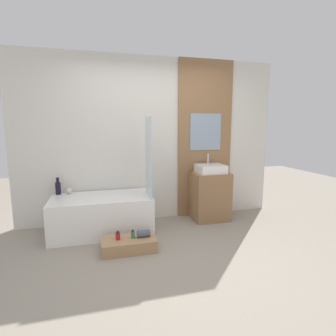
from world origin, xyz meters
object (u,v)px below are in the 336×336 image
object	(u,v)px
vase_round_light	(69,191)
wooden_step_bench	(129,244)
bottle_soap_secondary	(133,234)
bathtub	(102,214)
bottle_soap_primary	(118,236)
vase_tall_dark	(58,188)
sink	(210,169)

from	to	relation	value
vase_round_light	wooden_step_bench	bearing A→B (deg)	-50.74
vase_round_light	bottle_soap_secondary	world-z (taller)	vase_round_light
bathtub	wooden_step_bench	world-z (taller)	bathtub
wooden_step_bench	bottle_soap_secondary	size ratio (longest dim) A/B	6.43
bottle_soap_primary	vase_round_light	bearing A→B (deg)	124.04
wooden_step_bench	vase_tall_dark	xyz separation A→B (m)	(-0.92, 0.95, 0.56)
bottle_soap_secondary	wooden_step_bench	bearing A→B (deg)	180.00
bottle_soap_primary	bottle_soap_secondary	xyz separation A→B (m)	(0.18, 0.00, -0.00)
bathtub	sink	xyz separation A→B (m)	(1.73, 0.12, 0.58)
bathtub	vase_round_light	xyz separation A→B (m)	(-0.46, 0.28, 0.31)
wooden_step_bench	bottle_soap_primary	distance (m)	0.18
sink	vase_tall_dark	bearing A→B (deg)	175.88
sink	wooden_step_bench	bearing A→B (deg)	-151.22
sink	bottle_soap_primary	distance (m)	1.85
vase_round_light	bottle_soap_secondary	bearing A→B (deg)	-48.96
sink	bottle_soap_primary	bearing A→B (deg)	-153.34
sink	vase_tall_dark	xyz separation A→B (m)	(-2.34, 0.17, -0.21)
vase_round_light	bottle_soap_primary	bearing A→B (deg)	-55.96
wooden_step_bench	sink	world-z (taller)	sink
bottle_soap_secondary	vase_round_light	bearing A→B (deg)	131.04
wooden_step_bench	vase_round_light	distance (m)	1.31
sink	vase_round_light	distance (m)	2.21
vase_tall_dark	vase_round_light	xyz separation A→B (m)	(0.15, -0.01, -0.06)
vase_round_light	bottle_soap_primary	world-z (taller)	vase_round_light
bathtub	bottle_soap_secondary	world-z (taller)	bathtub
bathtub	vase_tall_dark	distance (m)	0.77
vase_tall_dark	bottle_soap_secondary	distance (m)	1.43
wooden_step_bench	bottle_soap_primary	xyz separation A→B (m)	(-0.13, -0.00, 0.12)
wooden_step_bench	bottle_soap_secondary	xyz separation A→B (m)	(0.05, 0.00, 0.12)
bottle_soap_secondary	vase_tall_dark	bearing A→B (deg)	135.71
bottle_soap_primary	wooden_step_bench	bearing A→B (deg)	0.00
vase_round_light	bottle_soap_primary	size ratio (longest dim) A/B	0.85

